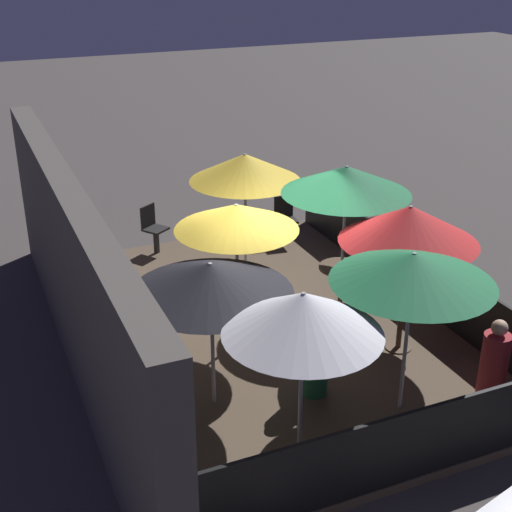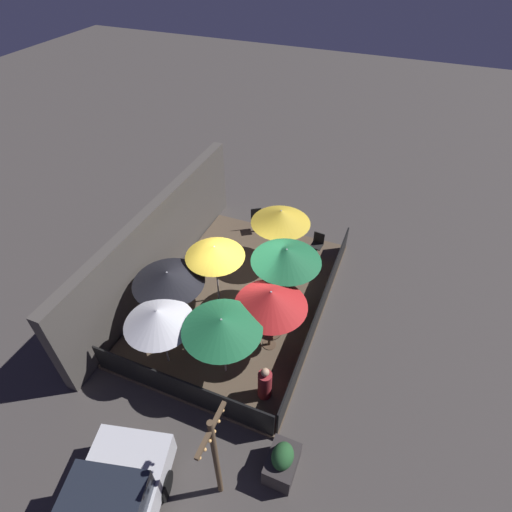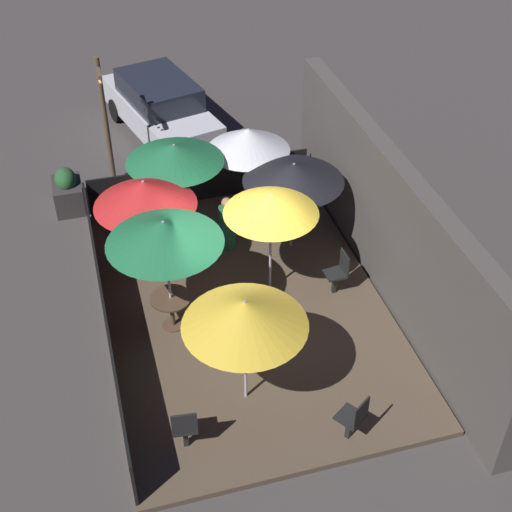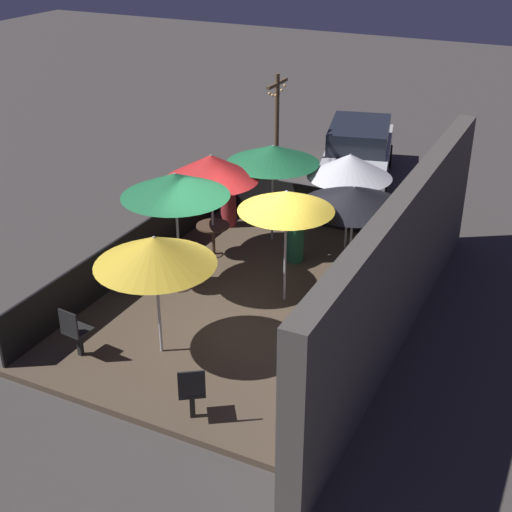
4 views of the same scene
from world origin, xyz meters
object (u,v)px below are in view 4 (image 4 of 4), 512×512
(patron_0, at_px, (228,205))
(patio_chair_2, at_px, (75,331))
(patio_chair_0, at_px, (192,391))
(patio_umbrella_5, at_px, (354,196))
(dining_table_1, at_px, (213,232))
(patio_chair_1, at_px, (340,301))
(planter_box, at_px, (222,183))
(parked_car_0, at_px, (358,151))
(patio_umbrella_3, at_px, (286,201))
(patio_umbrella_6, at_px, (273,154))
(light_post, at_px, (277,129))
(dining_table_0, at_px, (179,263))
(patio_umbrella_0, at_px, (175,185))
(patio_umbrella_1, at_px, (211,167))
(patron_1, at_px, (296,237))
(patio_umbrella_2, at_px, (155,251))
(patio_umbrella_4, at_px, (350,166))

(patron_0, bearing_deg, patio_chair_2, -28.62)
(patio_chair_0, xyz_separation_m, patio_chair_2, (-0.55, -2.60, -0.01))
(patio_umbrella_5, relative_size, dining_table_1, 2.89)
(patio_chair_1, height_order, planter_box, planter_box)
(parked_car_0, bearing_deg, patio_chair_2, -21.74)
(patio_umbrella_3, height_order, patio_umbrella_6, patio_umbrella_3)
(light_post, bearing_deg, patio_chair_0, 17.05)
(patron_0, bearing_deg, planter_box, -177.93)
(patio_umbrella_6, xyz_separation_m, dining_table_0, (2.85, -0.70, -1.49))
(patron_0, bearing_deg, dining_table_0, -20.83)
(patio_umbrella_0, xyz_separation_m, patio_umbrella_1, (-1.58, -0.12, -0.19))
(patio_chair_0, distance_m, patron_1, 5.52)
(light_post, bearing_deg, patron_0, -2.29)
(patio_umbrella_5, xyz_separation_m, light_post, (-3.82, -3.39, -0.14))
(patio_chair_1, bearing_deg, patio_umbrella_3, -19.27)
(dining_table_0, bearing_deg, patio_umbrella_0, 97.13)
(light_post, relative_size, parked_car_0, 0.69)
(patio_umbrella_2, height_order, patio_umbrella_3, patio_umbrella_3)
(dining_table_0, bearing_deg, patio_umbrella_1, -175.73)
(parked_car_0, bearing_deg, patron_1, -8.93)
(patron_1, relative_size, light_post, 0.39)
(patio_umbrella_4, height_order, patio_chair_0, patio_umbrella_4)
(patio_umbrella_5, xyz_separation_m, planter_box, (-2.92, -4.52, -1.50))
(patio_umbrella_5, distance_m, patron_0, 3.97)
(patio_umbrella_4, xyz_separation_m, patio_chair_0, (6.54, -0.07, -1.40))
(patio_umbrella_3, height_order, parked_car_0, patio_umbrella_3)
(dining_table_1, relative_size, patio_chair_1, 0.77)
(patio_umbrella_4, distance_m, dining_table_0, 4.18)
(patio_umbrella_0, xyz_separation_m, patio_umbrella_5, (-1.77, 2.93, -0.36))
(patio_umbrella_6, height_order, dining_table_1, patio_umbrella_6)
(patron_1, bearing_deg, patio_umbrella_4, -105.90)
(patio_umbrella_2, height_order, patio_umbrella_5, patio_umbrella_2)
(patio_umbrella_0, xyz_separation_m, patio_umbrella_2, (2.05, 0.88, -0.27))
(patio_chair_0, height_order, parked_car_0, parked_car_0)
(patio_umbrella_4, height_order, dining_table_0, patio_umbrella_4)
(patio_umbrella_5, bearing_deg, parked_car_0, -162.69)
(patio_umbrella_0, bearing_deg, patio_chair_0, 34.16)
(patio_umbrella_2, relative_size, patio_umbrella_5, 1.05)
(patio_umbrella_2, distance_m, patio_umbrella_5, 4.34)
(patio_umbrella_5, distance_m, patio_chair_0, 5.35)
(planter_box, height_order, parked_car_0, parked_car_0)
(patio_umbrella_4, bearing_deg, light_post, -130.72)
(patio_umbrella_2, height_order, patio_chair_0, patio_umbrella_2)
(patio_umbrella_2, height_order, patio_chair_2, patio_umbrella_2)
(parked_car_0, bearing_deg, patio_umbrella_1, -25.49)
(patio_umbrella_0, relative_size, patio_umbrella_6, 1.09)
(patio_chair_2, distance_m, patron_0, 5.94)
(patio_umbrella_6, bearing_deg, parked_car_0, 175.13)
(patio_umbrella_4, xyz_separation_m, light_post, (-2.42, -2.81, -0.22))
(patio_umbrella_2, height_order, patio_chair_1, patio_umbrella_2)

